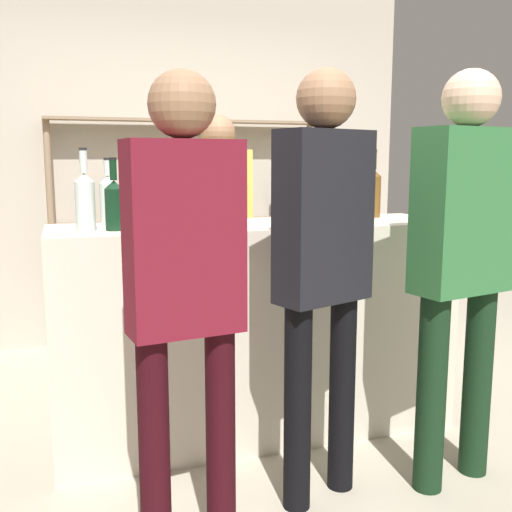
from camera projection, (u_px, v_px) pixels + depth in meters
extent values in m
plane|color=#B2A893|center=(256.00, 429.00, 3.17)|extent=(16.00, 16.00, 0.00)
cube|color=beige|center=(256.00, 329.00, 3.09)|extent=(2.02, 0.59, 1.10)
cube|color=#B2A899|center=(183.00, 161.00, 4.73)|extent=(3.62, 0.12, 2.80)
cylinder|color=#897056|center=(52.00, 237.00, 4.34)|extent=(0.05, 0.05, 1.71)
cylinder|color=#897056|center=(308.00, 228.00, 4.95)|extent=(0.05, 0.05, 1.71)
cube|color=#897056|center=(187.00, 121.00, 4.51)|extent=(2.06, 0.18, 0.02)
cube|color=#897056|center=(188.00, 221.00, 4.63)|extent=(2.06, 0.18, 0.02)
cylinder|color=#0F1956|center=(90.00, 210.00, 4.39)|extent=(0.07, 0.07, 0.19)
cone|color=#0F1956|center=(90.00, 195.00, 4.38)|extent=(0.07, 0.07, 0.03)
cylinder|color=#0F1956|center=(89.00, 187.00, 4.37)|extent=(0.02, 0.02, 0.08)
cylinder|color=gold|center=(89.00, 180.00, 4.36)|extent=(0.03, 0.03, 0.01)
cylinder|color=black|center=(131.00, 209.00, 4.48)|extent=(0.07, 0.07, 0.18)
cone|color=black|center=(130.00, 195.00, 4.47)|extent=(0.07, 0.07, 0.03)
cylinder|color=black|center=(130.00, 187.00, 4.46)|extent=(0.03, 0.03, 0.08)
cylinder|color=gold|center=(130.00, 181.00, 4.45)|extent=(0.03, 0.03, 0.01)
cylinder|color=#0F1956|center=(169.00, 207.00, 4.57)|extent=(0.07, 0.07, 0.20)
cone|color=#0F1956|center=(169.00, 192.00, 4.55)|extent=(0.07, 0.07, 0.03)
cylinder|color=#0F1956|center=(169.00, 184.00, 4.54)|extent=(0.03, 0.03, 0.08)
cylinder|color=black|center=(169.00, 178.00, 4.54)|extent=(0.03, 0.03, 0.01)
cylinder|color=#0F1956|center=(207.00, 206.00, 4.66)|extent=(0.08, 0.08, 0.20)
cone|color=#0F1956|center=(206.00, 191.00, 4.64)|extent=(0.08, 0.08, 0.03)
cylinder|color=#0F1956|center=(206.00, 183.00, 4.63)|extent=(0.03, 0.03, 0.09)
cylinder|color=#232328|center=(206.00, 176.00, 4.62)|extent=(0.03, 0.03, 0.01)
cylinder|color=black|center=(242.00, 206.00, 4.75)|extent=(0.07, 0.07, 0.20)
cone|color=black|center=(242.00, 191.00, 4.73)|extent=(0.07, 0.07, 0.03)
cylinder|color=black|center=(242.00, 184.00, 4.72)|extent=(0.03, 0.03, 0.07)
cylinder|color=gold|center=(242.00, 179.00, 4.71)|extent=(0.03, 0.03, 0.01)
cylinder|color=#0F1956|center=(277.00, 204.00, 4.83)|extent=(0.07, 0.07, 0.22)
cone|color=#0F1956|center=(277.00, 188.00, 4.81)|extent=(0.07, 0.07, 0.03)
cylinder|color=#0F1956|center=(277.00, 181.00, 4.81)|extent=(0.03, 0.03, 0.08)
cylinder|color=gold|center=(277.00, 175.00, 4.80)|extent=(0.03, 0.03, 0.01)
cylinder|color=black|center=(115.00, 210.00, 2.70)|extent=(0.09, 0.09, 0.19)
cone|color=black|center=(114.00, 185.00, 2.69)|extent=(0.09, 0.09, 0.04)
cylinder|color=black|center=(113.00, 170.00, 2.68)|extent=(0.03, 0.03, 0.09)
cylinder|color=black|center=(113.00, 159.00, 2.67)|extent=(0.03, 0.03, 0.01)
cylinder|color=silver|center=(348.00, 199.00, 3.14)|extent=(0.07, 0.07, 0.22)
cone|color=silver|center=(349.00, 175.00, 3.12)|extent=(0.07, 0.07, 0.03)
cylinder|color=silver|center=(349.00, 163.00, 3.11)|extent=(0.03, 0.03, 0.09)
cylinder|color=gold|center=(349.00, 153.00, 3.10)|extent=(0.03, 0.03, 0.01)
cylinder|color=silver|center=(85.00, 207.00, 2.67)|extent=(0.09, 0.09, 0.22)
cone|color=silver|center=(84.00, 177.00, 2.65)|extent=(0.09, 0.09, 0.04)
cylinder|color=silver|center=(83.00, 162.00, 2.64)|extent=(0.03, 0.03, 0.10)
cylinder|color=#232328|center=(83.00, 149.00, 2.63)|extent=(0.03, 0.03, 0.01)
cylinder|color=brown|center=(373.00, 197.00, 3.32)|extent=(0.09, 0.09, 0.23)
cone|color=brown|center=(373.00, 173.00, 3.30)|extent=(0.09, 0.09, 0.04)
cylinder|color=brown|center=(374.00, 160.00, 3.29)|extent=(0.03, 0.03, 0.10)
cylinder|color=black|center=(374.00, 150.00, 3.28)|extent=(0.04, 0.04, 0.01)
cylinder|color=silver|center=(176.00, 209.00, 2.79)|extent=(0.09, 0.09, 0.18)
cone|color=silver|center=(175.00, 184.00, 2.77)|extent=(0.09, 0.09, 0.04)
cylinder|color=silver|center=(175.00, 171.00, 2.76)|extent=(0.03, 0.03, 0.08)
cylinder|color=gold|center=(175.00, 161.00, 2.75)|extent=(0.04, 0.04, 0.01)
cylinder|color=silver|center=(109.00, 204.00, 2.92)|extent=(0.09, 0.09, 0.20)
cone|color=silver|center=(108.00, 179.00, 2.90)|extent=(0.09, 0.09, 0.04)
cylinder|color=silver|center=(107.00, 168.00, 2.89)|extent=(0.03, 0.03, 0.07)
cylinder|color=#232328|center=(107.00, 159.00, 2.89)|extent=(0.03, 0.03, 0.01)
cylinder|color=silver|center=(289.00, 221.00, 3.12)|extent=(0.06, 0.06, 0.00)
cylinder|color=silver|center=(289.00, 211.00, 3.11)|extent=(0.01, 0.01, 0.09)
cone|color=silver|center=(289.00, 196.00, 3.10)|extent=(0.08, 0.08, 0.07)
cylinder|color=black|center=(477.00, 382.00, 2.68)|extent=(0.12, 0.12, 0.86)
cylinder|color=black|center=(431.00, 394.00, 2.54)|extent=(0.12, 0.12, 0.86)
cube|color=#2D6B38|center=(465.00, 211.00, 2.48)|extent=(0.48, 0.28, 0.68)
sphere|color=#DBB293|center=(471.00, 98.00, 2.41)|extent=(0.23, 0.23, 0.23)
cylinder|color=black|center=(221.00, 437.00, 2.18)|extent=(0.11, 0.11, 0.83)
cylinder|color=black|center=(154.00, 452.00, 2.07)|extent=(0.11, 0.11, 0.83)
cube|color=maroon|center=(184.00, 238.00, 2.01)|extent=(0.41, 0.22, 0.65)
sphere|color=#936B4C|center=(182.00, 104.00, 1.94)|extent=(0.22, 0.22, 0.22)
cylinder|color=black|center=(342.00, 393.00, 2.55)|extent=(0.11, 0.11, 0.85)
cylinder|color=black|center=(298.00, 408.00, 2.40)|extent=(0.11, 0.11, 0.85)
cube|color=black|center=(324.00, 217.00, 2.36)|extent=(0.43, 0.30, 0.68)
sphere|color=#936B4C|center=(326.00, 99.00, 2.28)|extent=(0.23, 0.23, 0.23)
cylinder|color=brown|center=(199.00, 312.00, 3.98)|extent=(0.12, 0.12, 0.82)
cylinder|color=brown|center=(240.00, 311.00, 4.01)|extent=(0.12, 0.12, 0.82)
cube|color=#D1C64C|center=(218.00, 201.00, 3.88)|extent=(0.46, 0.27, 0.65)
sphere|color=#936B4C|center=(218.00, 132.00, 3.81)|extent=(0.22, 0.22, 0.22)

